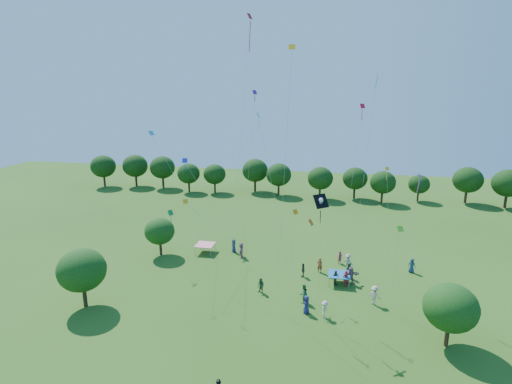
{
  "coord_description": "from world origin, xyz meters",
  "views": [
    {
      "loc": [
        6.71,
        -19.61,
        19.64
      ],
      "look_at": [
        0.0,
        14.0,
        11.0
      ],
      "focal_mm": 28.0,
      "sensor_mm": 36.0,
      "label": 1
    }
  ],
  "objects_px": {
    "tent_blue": "(339,274)",
    "pirate_kite": "(321,202)",
    "near_tree_north": "(160,231)",
    "near_tree_east": "(451,308)",
    "near_tree_west": "(82,270)",
    "tent_red_stripe": "(205,245)",
    "red_high_kite": "(246,76)"
  },
  "relations": [
    {
      "from": "tent_red_stripe",
      "to": "tent_blue",
      "type": "xyz_separation_m",
      "value": [
        16.45,
        -5.21,
        0.0
      ]
    },
    {
      "from": "red_high_kite",
      "to": "near_tree_north",
      "type": "bearing_deg",
      "value": 167.59
    },
    {
      "from": "near_tree_east",
      "to": "pirate_kite",
      "type": "height_order",
      "value": "pirate_kite"
    },
    {
      "from": "near_tree_east",
      "to": "red_high_kite",
      "type": "height_order",
      "value": "red_high_kite"
    },
    {
      "from": "near_tree_west",
      "to": "red_high_kite",
      "type": "distance_m",
      "value": 24.25
    },
    {
      "from": "tent_red_stripe",
      "to": "red_high_kite",
      "type": "relative_size",
      "value": 0.08
    },
    {
      "from": "near_tree_north",
      "to": "near_tree_east",
      "type": "distance_m",
      "value": 32.53
    },
    {
      "from": "near_tree_west",
      "to": "near_tree_east",
      "type": "xyz_separation_m",
      "value": [
        31.77,
        0.18,
        -0.32
      ]
    },
    {
      "from": "tent_red_stripe",
      "to": "pirate_kite",
      "type": "height_order",
      "value": "pirate_kite"
    },
    {
      "from": "near_tree_north",
      "to": "tent_red_stripe",
      "type": "xyz_separation_m",
      "value": [
        5.17,
        1.75,
        -2.05
      ]
    },
    {
      "from": "near_tree_east",
      "to": "pirate_kite",
      "type": "xyz_separation_m",
      "value": [
        -10.32,
        1.61,
        7.48
      ]
    },
    {
      "from": "near_tree_west",
      "to": "near_tree_north",
      "type": "relative_size",
      "value": 1.2
    },
    {
      "from": "near_tree_north",
      "to": "pirate_kite",
      "type": "height_order",
      "value": "pirate_kite"
    },
    {
      "from": "tent_blue",
      "to": "pirate_kite",
      "type": "height_order",
      "value": "pirate_kite"
    },
    {
      "from": "near_tree_east",
      "to": "tent_blue",
      "type": "bearing_deg",
      "value": 132.3
    },
    {
      "from": "near_tree_west",
      "to": "tent_blue",
      "type": "height_order",
      "value": "near_tree_west"
    },
    {
      "from": "tent_blue",
      "to": "pirate_kite",
      "type": "xyz_separation_m",
      "value": [
        -1.98,
        -7.56,
        9.81
      ]
    },
    {
      "from": "near_tree_east",
      "to": "tent_blue",
      "type": "xyz_separation_m",
      "value": [
        -8.34,
        9.17,
        -2.33
      ]
    },
    {
      "from": "near_tree_north",
      "to": "red_high_kite",
      "type": "bearing_deg",
      "value": -12.41
    },
    {
      "from": "near_tree_north",
      "to": "red_high_kite",
      "type": "height_order",
      "value": "red_high_kite"
    },
    {
      "from": "tent_blue",
      "to": "near_tree_east",
      "type": "bearing_deg",
      "value": -47.7
    },
    {
      "from": "tent_blue",
      "to": "red_high_kite",
      "type": "height_order",
      "value": "red_high_kite"
    },
    {
      "from": "tent_red_stripe",
      "to": "red_high_kite",
      "type": "distance_m",
      "value": 21.53
    },
    {
      "from": "near_tree_east",
      "to": "pirate_kite",
      "type": "relative_size",
      "value": 0.52
    },
    {
      "from": "near_tree_west",
      "to": "red_high_kite",
      "type": "bearing_deg",
      "value": 37.77
    },
    {
      "from": "red_high_kite",
      "to": "pirate_kite",
      "type": "bearing_deg",
      "value": -46.15
    },
    {
      "from": "tent_blue",
      "to": "red_high_kite",
      "type": "relative_size",
      "value": 0.08
    },
    {
      "from": "near_tree_east",
      "to": "tent_red_stripe",
      "type": "relative_size",
      "value": 2.38
    },
    {
      "from": "near_tree_west",
      "to": "near_tree_east",
      "type": "height_order",
      "value": "near_tree_west"
    },
    {
      "from": "near_tree_east",
      "to": "red_high_kite",
      "type": "xyz_separation_m",
      "value": [
        -18.49,
        10.11,
        17.81
      ]
    },
    {
      "from": "near_tree_west",
      "to": "red_high_kite",
      "type": "height_order",
      "value": "red_high_kite"
    },
    {
      "from": "near_tree_north",
      "to": "pirate_kite",
      "type": "xyz_separation_m",
      "value": [
        19.64,
        -11.03,
        7.75
      ]
    }
  ]
}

